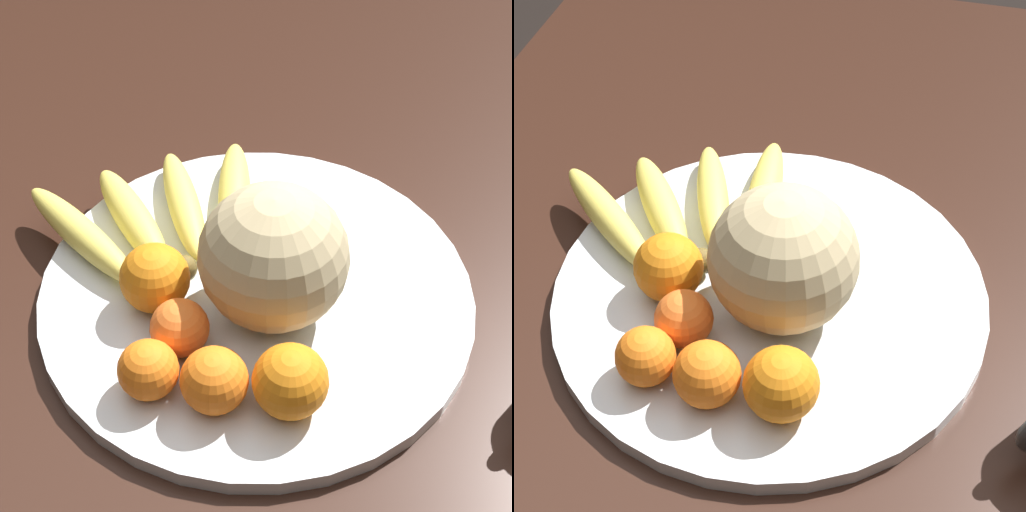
# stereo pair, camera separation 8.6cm
# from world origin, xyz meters

# --- Properties ---
(kitchen_table) EXTENTS (1.26, 0.88, 0.76)m
(kitchen_table) POSITION_xyz_m (0.00, 0.00, 0.65)
(kitchen_table) COLOR black
(kitchen_table) RESTS_ON ground_plane
(fruit_bowl) EXTENTS (0.46, 0.46, 0.02)m
(fruit_bowl) POSITION_xyz_m (0.06, 0.03, 0.77)
(fruit_bowl) COLOR silver
(fruit_bowl) RESTS_ON kitchen_table
(melon) EXTENTS (0.15, 0.15, 0.15)m
(melon) POSITION_xyz_m (0.08, 0.05, 0.85)
(melon) COLOR tan
(melon) RESTS_ON fruit_bowl
(banana_bunch) EXTENTS (0.25, 0.27, 0.04)m
(banana_bunch) POSITION_xyz_m (-0.03, -0.09, 0.80)
(banana_bunch) COLOR brown
(banana_bunch) RESTS_ON fruit_bowl
(orange_front_left) EXTENTS (0.07, 0.07, 0.07)m
(orange_front_left) POSITION_xyz_m (0.09, -0.07, 0.82)
(orange_front_left) COLOR orange
(orange_front_left) RESTS_ON fruit_bowl
(orange_front_right) EXTENTS (0.06, 0.06, 0.06)m
(orange_front_right) POSITION_xyz_m (0.20, 0.01, 0.81)
(orange_front_right) COLOR orange
(orange_front_right) RESTS_ON fruit_bowl
(orange_mid_center) EXTENTS (0.06, 0.06, 0.06)m
(orange_mid_center) POSITION_xyz_m (0.19, -0.05, 0.81)
(orange_mid_center) COLOR orange
(orange_mid_center) RESTS_ON fruit_bowl
(orange_back_left) EXTENTS (0.07, 0.07, 0.07)m
(orange_back_left) POSITION_xyz_m (0.20, 0.08, 0.81)
(orange_back_left) COLOR orange
(orange_back_left) RESTS_ON fruit_bowl
(orange_back_right) EXTENTS (0.06, 0.06, 0.06)m
(orange_back_right) POSITION_xyz_m (0.14, -0.03, 0.81)
(orange_back_right) COLOR orange
(orange_back_right) RESTS_ON fruit_bowl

